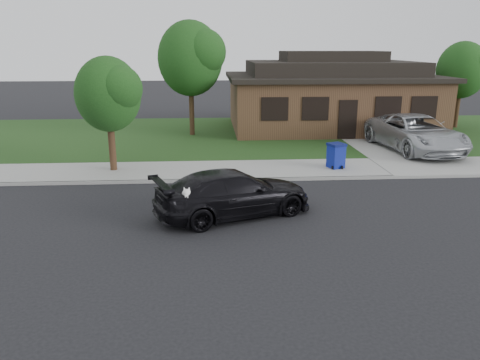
{
  "coord_description": "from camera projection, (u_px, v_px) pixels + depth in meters",
  "views": [
    {
      "loc": [
        -3.5,
        -13.89,
        5.05
      ],
      "look_at": [
        -2.59,
        -0.14,
        1.1
      ],
      "focal_mm": 35.0,
      "sensor_mm": 36.0,
      "label": 1
    }
  ],
  "objects": [
    {
      "name": "ground",
      "position": [
        321.0,
        210.0,
        14.94
      ],
      "size": [
        120.0,
        120.0,
        0.0
      ],
      "primitive_type": "plane",
      "color": "black",
      "rests_on": "ground"
    },
    {
      "name": "tree_0",
      "position": [
        193.0,
        57.0,
        25.78
      ],
      "size": [
        3.78,
        3.6,
        6.34
      ],
      "color": "#332114",
      "rests_on": "ground"
    },
    {
      "name": "lawn",
      "position": [
        269.0,
        135.0,
        27.39
      ],
      "size": [
        60.0,
        13.0,
        0.13
      ],
      "primitive_type": "cube",
      "color": "#193814",
      "rests_on": "ground"
    },
    {
      "name": "house",
      "position": [
        330.0,
        95.0,
        28.99
      ],
      "size": [
        12.6,
        8.6,
        4.65
      ],
      "color": "#422B1C",
      "rests_on": "ground"
    },
    {
      "name": "tree_1",
      "position": [
        465.0,
        69.0,
        28.49
      ],
      "size": [
        3.15,
        3.0,
        5.25
      ],
      "color": "#332114",
      "rests_on": "ground"
    },
    {
      "name": "tree_2",
      "position": [
        111.0,
        93.0,
        18.48
      ],
      "size": [
        2.73,
        2.6,
        4.59
      ],
      "color": "#332114",
      "rests_on": "ground"
    },
    {
      "name": "sedan",
      "position": [
        234.0,
        193.0,
        14.33
      ],
      "size": [
        5.29,
        3.65,
        1.42
      ],
      "rotation": [
        0.0,
        0.0,
        1.95
      ],
      "color": "black",
      "rests_on": "ground"
    },
    {
      "name": "curb",
      "position": [
        300.0,
        179.0,
        18.28
      ],
      "size": [
        60.0,
        0.12,
        0.12
      ],
      "primitive_type": "cube",
      "color": "gray",
      "rests_on": "ground"
    },
    {
      "name": "driveway",
      "position": [
        388.0,
        143.0,
        24.89
      ],
      "size": [
        4.5,
        13.0,
        0.14
      ],
      "primitive_type": "cube",
      "color": "gray",
      "rests_on": "ground"
    },
    {
      "name": "recycling_bin",
      "position": [
        336.0,
        155.0,
        19.6
      ],
      "size": [
        0.82,
        0.82,
        1.04
      ],
      "rotation": [
        0.0,
        0.0,
        0.4
      ],
      "color": "navy",
      "rests_on": "sidewalk"
    },
    {
      "name": "sidewalk",
      "position": [
        293.0,
        169.0,
        19.72
      ],
      "size": [
        60.0,
        3.0,
        0.12
      ],
      "primitive_type": "cube",
      "color": "gray",
      "rests_on": "ground"
    },
    {
      "name": "minivan",
      "position": [
        415.0,
        133.0,
        22.74
      ],
      "size": [
        3.54,
        6.46,
        1.71
      ],
      "primitive_type": "imported",
      "rotation": [
        0.0,
        0.0,
        0.12
      ],
      "color": "#B3B6BA",
      "rests_on": "driveway"
    }
  ]
}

